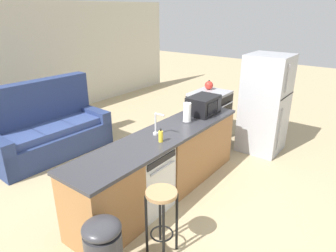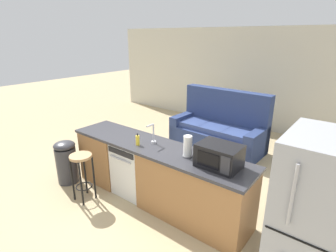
{
  "view_description": "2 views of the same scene",
  "coord_description": "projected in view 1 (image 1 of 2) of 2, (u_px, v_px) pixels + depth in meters",
  "views": [
    {
      "loc": [
        -2.67,
        -2.22,
        2.43
      ],
      "look_at": [
        0.49,
        0.18,
        0.86
      ],
      "focal_mm": 32.0,
      "sensor_mm": 36.0,
      "label": 1
    },
    {
      "loc": [
        2.42,
        -2.57,
        2.38
      ],
      "look_at": [
        0.07,
        0.4,
        1.07
      ],
      "focal_mm": 28.0,
      "sensor_mm": 36.0,
      "label": 2
    }
  ],
  "objects": [
    {
      "name": "ground_plane",
      "position": [
        157.0,
        197.0,
        4.12
      ],
      "size": [
        24.0,
        24.0,
        0.0
      ],
      "primitive_type": "plane",
      "color": "tan"
    },
    {
      "name": "wall_back",
      "position": [
        9.0,
        66.0,
        6.23
      ],
      "size": [
        10.0,
        0.06,
        2.6
      ],
      "color": "beige",
      "rests_on": "ground_plane"
    },
    {
      "name": "kitchen_counter",
      "position": [
        167.0,
        164.0,
        4.15
      ],
      "size": [
        2.94,
        0.66,
        0.9
      ],
      "color": "#9E6B3D",
      "rests_on": "ground_plane"
    },
    {
      "name": "dishwasher",
      "position": [
        144.0,
        179.0,
        3.78
      ],
      "size": [
        0.58,
        0.61,
        0.84
      ],
      "color": "white",
      "rests_on": "ground_plane"
    },
    {
      "name": "stove_range",
      "position": [
        209.0,
        114.0,
        6.01
      ],
      "size": [
        0.76,
        0.68,
        0.9
      ],
      "color": "black",
      "rests_on": "ground_plane"
    },
    {
      "name": "refrigerator",
      "position": [
        265.0,
        104.0,
        5.24
      ],
      "size": [
        0.72,
        0.73,
        1.72
      ],
      "color": "#A8AAB2",
      "rests_on": "ground_plane"
    },
    {
      "name": "microwave",
      "position": [
        203.0,
        105.0,
        4.6
      ],
      "size": [
        0.5,
        0.37,
        0.28
      ],
      "color": "black",
      "rests_on": "kitchen_counter"
    },
    {
      "name": "sink_faucet",
      "position": [
        156.0,
        125.0,
        3.83
      ],
      "size": [
        0.07,
        0.18,
        0.3
      ],
      "color": "silver",
      "rests_on": "kitchen_counter"
    },
    {
      "name": "paper_towel_roll",
      "position": [
        187.0,
        113.0,
        4.27
      ],
      "size": [
        0.14,
        0.14,
        0.28
      ],
      "color": "#4C4C51",
      "rests_on": "kitchen_counter"
    },
    {
      "name": "soap_bottle",
      "position": [
        161.0,
        136.0,
        3.65
      ],
      "size": [
        0.06,
        0.06,
        0.18
      ],
      "color": "yellow",
      "rests_on": "kitchen_counter"
    },
    {
      "name": "kettle",
      "position": [
        209.0,
        85.0,
        6.01
      ],
      "size": [
        0.21,
        0.17,
        0.19
      ],
      "color": "red",
      "rests_on": "stove_range"
    },
    {
      "name": "bar_stool",
      "position": [
        162.0,
        209.0,
        3.03
      ],
      "size": [
        0.32,
        0.32,
        0.74
      ],
      "color": "tan",
      "rests_on": "ground_plane"
    },
    {
      "name": "couch",
      "position": [
        47.0,
        131.0,
        5.3
      ],
      "size": [
        2.03,
        0.98,
        1.27
      ],
      "color": "navy",
      "rests_on": "ground_plane"
    }
  ]
}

